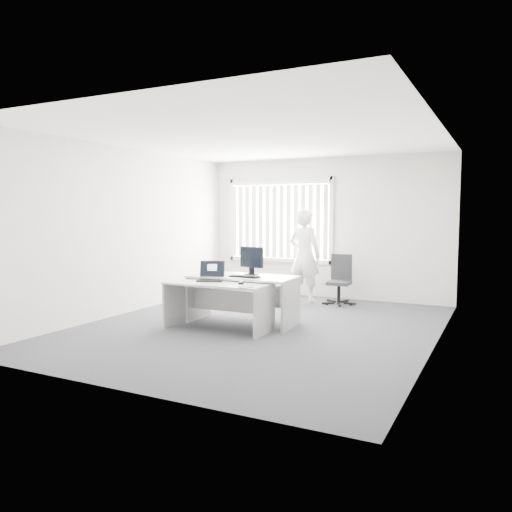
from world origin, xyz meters
The scene contains 18 objects.
ground centered at (0.00, 0.00, 0.00)m, with size 6.00×6.00×0.00m, color #434349.
wall_back centered at (0.00, 3.00, 1.40)m, with size 5.00×0.02×2.80m, color beige.
wall_front centered at (0.00, -3.00, 1.40)m, with size 5.00×0.02×2.80m, color beige.
wall_left centered at (-2.50, 0.00, 1.40)m, with size 0.02×6.00×2.80m, color beige.
wall_right centered at (2.50, 0.00, 1.40)m, with size 0.02×6.00×2.80m, color beige.
ceiling centered at (0.00, 0.00, 2.80)m, with size 5.00×6.00×0.02m, color white.
window centered at (-1.00, 2.96, 1.55)m, with size 2.32×0.06×1.76m, color silver.
blinds centered at (-1.00, 2.90, 1.52)m, with size 2.20×0.10×1.50m, color white, non-canonical shape.
desk_near centered at (-0.47, -0.40, 0.50)m, with size 1.54×0.74×0.70m.
desk_far centered at (-0.33, 0.10, 0.54)m, with size 1.65×0.81×0.74m.
office_chair centered at (0.51, 2.34, 0.29)m, with size 0.56×0.56×0.93m.
person centered at (-0.19, 2.36, 0.89)m, with size 0.65×0.43×1.78m, color white.
laptop centered at (-0.64, -0.35, 0.84)m, with size 0.37×0.33×0.29m, color black, non-canonical shape.
paper_sheet centered at (-0.08, -0.46, 0.70)m, with size 0.28×0.20×0.00m, color white.
mouse centered at (-0.07, -0.43, 0.72)m, with size 0.06×0.11×0.05m, color silver, non-canonical shape.
booklet centered at (0.13, -0.67, 0.70)m, with size 0.13×0.19×0.01m, color white.
keyboard centered at (-0.22, -0.05, 0.75)m, with size 0.46×0.15×0.02m, color black.
monitor centered at (-0.28, 0.29, 0.96)m, with size 0.44×0.13×0.44m, color black, non-canonical shape.
Camera 1 is at (3.27, -6.59, 1.71)m, focal length 35.00 mm.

